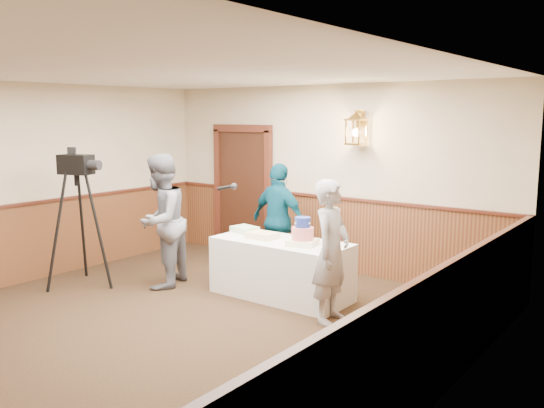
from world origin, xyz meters
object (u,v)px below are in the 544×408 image
at_px(interviewer, 161,221).
at_px(baker, 331,251).
at_px(tiered_cake, 303,234).
at_px(display_table, 281,269).
at_px(tv_camera_rig, 79,228).
at_px(sheet_cake_green, 245,229).
at_px(assistant_p, 279,220).
at_px(sheet_cake_yellow, 262,235).

relative_size(interviewer, baker, 1.12).
height_order(tiered_cake, interviewer, interviewer).
relative_size(display_table, tv_camera_rig, 0.99).
xyz_separation_m(display_table, sheet_cake_green, (-0.72, 0.13, 0.41)).
xyz_separation_m(sheet_cake_green, assistant_p, (0.12, 0.64, 0.04)).
bearing_deg(interviewer, sheet_cake_green, 109.82).
height_order(sheet_cake_green, baker, baker).
bearing_deg(display_table, assistant_p, 127.91).
xyz_separation_m(display_table, interviewer, (-1.59, -0.61, 0.54)).
bearing_deg(tiered_cake, sheet_cake_yellow, 178.66).
xyz_separation_m(display_table, baker, (0.97, -0.37, 0.44)).
distance_m(sheet_cake_yellow, interviewer, 1.44).
bearing_deg(tv_camera_rig, sheet_cake_green, 19.92).
bearing_deg(sheet_cake_green, tv_camera_rig, -142.24).
bearing_deg(display_table, baker, -20.85).
relative_size(sheet_cake_yellow, assistant_p, 0.23).
xyz_separation_m(sheet_cake_green, tv_camera_rig, (-1.79, -1.39, 0.03)).
bearing_deg(tiered_cake, display_table, 171.55).
height_order(tiered_cake, assistant_p, assistant_p).
height_order(interviewer, tv_camera_rig, interviewer).
bearing_deg(display_table, interviewer, -159.01).
relative_size(tiered_cake, interviewer, 0.23).
distance_m(sheet_cake_yellow, tv_camera_rig, 2.55).
relative_size(sheet_cake_yellow, baker, 0.23).
bearing_deg(assistant_p, tv_camera_rig, 53.47).
xyz_separation_m(sheet_cake_green, baker, (1.69, -0.50, 0.03)).
distance_m(sheet_cake_green, tv_camera_rig, 2.27).
height_order(baker, tv_camera_rig, tv_camera_rig).
relative_size(assistant_p, tv_camera_rig, 0.91).
height_order(interviewer, baker, interviewer).
relative_size(sheet_cake_green, interviewer, 0.18).
bearing_deg(sheet_cake_yellow, sheet_cake_green, 159.15).
relative_size(interviewer, tv_camera_rig, 1.01).
bearing_deg(sheet_cake_yellow, display_table, 8.03).
height_order(display_table, tiered_cake, tiered_cake).
bearing_deg(interviewer, baker, 74.83).
height_order(tiered_cake, tv_camera_rig, tv_camera_rig).
bearing_deg(assistant_p, baker, 150.72).
distance_m(sheet_cake_green, assistant_p, 0.66).
bearing_deg(sheet_cake_yellow, tiered_cake, -1.34).
relative_size(sheet_cake_yellow, tv_camera_rig, 0.21).
height_order(display_table, baker, baker).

